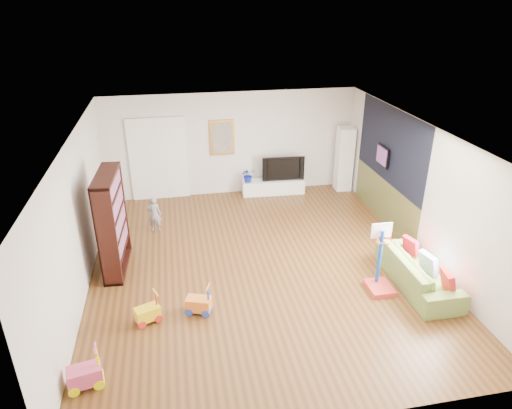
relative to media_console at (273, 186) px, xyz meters
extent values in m
cube|color=brown|center=(-1.05, -3.46, -0.19)|extent=(6.50, 7.50, 0.00)
cube|color=white|center=(-1.05, -3.46, 2.51)|extent=(6.50, 7.50, 0.00)
cube|color=silver|center=(-1.05, 0.29, 1.16)|extent=(6.50, 0.00, 2.70)
cube|color=white|center=(-1.05, -7.21, 1.16)|extent=(6.50, 0.00, 2.70)
cube|color=white|center=(-4.30, -3.46, 1.16)|extent=(0.00, 7.50, 2.70)
cube|color=white|center=(2.20, -3.46, 1.16)|extent=(0.00, 7.50, 2.70)
cube|color=black|center=(2.18, -2.06, 1.66)|extent=(0.01, 3.20, 1.70)
cube|color=brown|center=(2.18, -2.06, 0.31)|extent=(0.01, 3.20, 1.00)
cube|color=white|center=(-2.95, 0.25, 0.86)|extent=(1.45, 0.06, 2.10)
cube|color=gold|center=(-1.30, 0.25, 1.36)|extent=(0.62, 0.06, 0.92)
cube|color=#7F3F8C|center=(2.12, -1.86, 1.36)|extent=(0.04, 0.56, 0.46)
cube|color=white|center=(0.00, 0.00, 0.00)|extent=(1.68, 0.49, 0.39)
cube|color=white|center=(1.94, -0.07, 0.67)|extent=(0.42, 0.42, 1.74)
cube|color=black|center=(-3.81, -3.00, 0.79)|extent=(0.43, 1.36, 1.97)
imported|color=olive|center=(1.67, -4.67, 0.10)|extent=(0.80, 2.02, 0.59)
cube|color=red|center=(0.93, -4.69, 0.45)|extent=(0.44, 0.54, 1.28)
cube|color=yellow|center=(-3.20, -4.80, 0.07)|extent=(0.46, 0.37, 0.53)
cube|color=orange|center=(-2.36, -4.72, 0.08)|extent=(0.47, 0.37, 0.54)
cube|color=#CF4570|center=(-4.00, -6.03, 0.11)|extent=(0.50, 0.36, 0.61)
imported|color=gray|center=(-3.10, -1.60, 0.23)|extent=(0.32, 0.23, 0.84)
imported|color=black|center=(0.26, 0.03, 0.52)|extent=(1.13, 0.21, 0.65)
imported|color=#112199|center=(-0.68, -0.02, 0.39)|extent=(0.39, 0.36, 0.39)
cube|color=#B41E1B|center=(1.86, -5.28, 0.27)|extent=(0.18, 0.42, 0.40)
cube|color=white|center=(1.83, -4.68, 0.27)|extent=(0.18, 0.41, 0.39)
cube|color=#A90F20|center=(1.82, -4.05, 0.27)|extent=(0.19, 0.36, 0.35)
camera|label=1|loc=(-2.58, -11.03, 4.74)|focal=32.00mm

